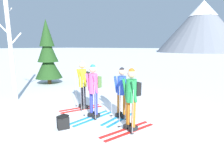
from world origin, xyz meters
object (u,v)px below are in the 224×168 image
Objects in this scene: skier_in_yellow at (83,82)px; backpack_on_snow_front at (63,122)px; skier_in_pink at (94,88)px; skier_in_green at (131,96)px; birch_tree_tall at (10,46)px; pine_tree_near at (48,55)px; skier_in_blue at (122,91)px.

backpack_on_snow_front is at bearing -69.07° from skier_in_yellow.
skier_in_yellow is 1.02× the size of skier_in_pink.
skier_in_green is 0.39× the size of birch_tree_tall.
pine_tree_near is at bearing 143.07° from backpack_on_snow_front.
backpack_on_snow_front is (-0.24, -1.13, -0.80)m from skier_in_pink.
skier_in_pink is at bearing 77.86° from backpack_on_snow_front.
skier_in_yellow is at bearing 149.97° from skier_in_pink.
pine_tree_near reaches higher than skier_in_yellow.
skier_in_green is 4.34× the size of backpack_on_snow_front.
skier_in_pink is at bearing -30.03° from skier_in_yellow.
pine_tree_near is at bearing 158.71° from skier_in_blue.
skier_in_yellow is 1.64m from skier_in_blue.
birch_tree_tall is (-4.08, -0.19, 1.30)m from skier_in_pink.
skier_in_green reaches higher than backpack_on_snow_front.
skier_in_yellow reaches higher than skier_in_pink.
skier_in_blue is 0.37× the size of birch_tree_tall.
skier_in_green is (0.67, -0.66, 0.08)m from skier_in_blue.
pine_tree_near reaches higher than skier_in_pink.
skier_in_blue is at bearing -21.29° from pine_tree_near.
birch_tree_tall reaches higher than backpack_on_snow_front.
birch_tree_tall reaches higher than pine_tree_near.
skier_in_blue is at bearing 135.13° from skier_in_green.
pine_tree_near reaches higher than backpack_on_snow_front.
skier_in_green is (2.30, -0.72, -0.04)m from skier_in_yellow.
skier_in_blue is 0.43× the size of pine_tree_near.
skier_in_pink is 4.36× the size of backpack_on_snow_front.
skier_in_yellow is 4.46× the size of backpack_on_snow_front.
skier_in_yellow is 2.41m from skier_in_green.
backpack_on_snow_front is (5.44, -4.09, -1.57)m from pine_tree_near.
pine_tree_near is 3.57m from birch_tree_tall.
skier_in_green is 0.45× the size of pine_tree_near.
skier_in_pink reaches higher than skier_in_blue.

